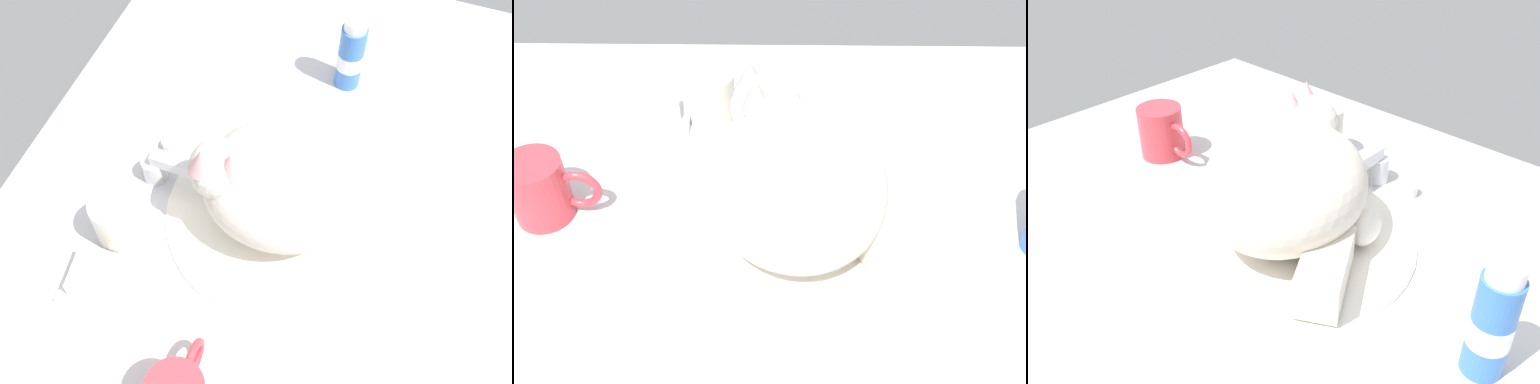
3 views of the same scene
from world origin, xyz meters
TOP-DOWN VIEW (x-y plane):
  - ground_plane at (0.00, 0.00)cm, footprint 110.00×82.50cm
  - sink_basin at (0.00, 0.00)cm, footprint 33.98×33.98cm
  - faucet at (0.00, 19.10)cm, footprint 14.25×9.72cm
  - cat at (0.14, 0.66)cm, footprint 27.28×26.37cm
  - coffee_mug at (-29.79, 2.93)cm, footprint 11.09×7.07cm
  - rinse_cup at (-11.00, 20.58)cm, footprint 6.33×6.33cm
  - soap_dish at (-18.83, 21.08)cm, footprint 9.00×6.40cm
  - soap_bar at (-18.83, 21.08)cm, footprint 6.73×5.16cm

SIDE VIEW (x-z plane):
  - ground_plane at x=0.00cm, z-range -3.00..0.00cm
  - sink_basin at x=0.00cm, z-range 0.00..0.86cm
  - soap_dish at x=-18.83cm, z-range 0.00..1.20cm
  - soap_bar at x=-18.83cm, z-range 1.20..3.92cm
  - faucet at x=0.00cm, z-range -0.43..5.68cm
  - coffee_mug at x=-29.79cm, z-range 0.00..8.29cm
  - rinse_cup at x=-11.00cm, z-range 0.00..8.37cm
  - cat at x=0.14cm, z-range 0.04..17.00cm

